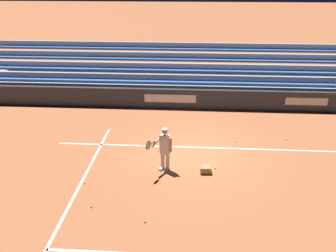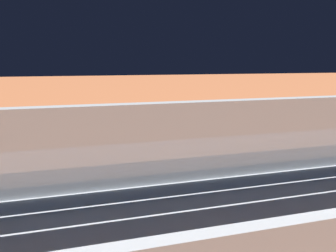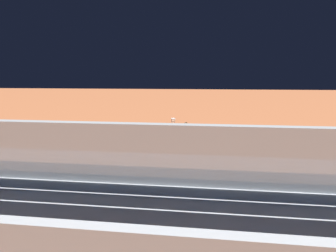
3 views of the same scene
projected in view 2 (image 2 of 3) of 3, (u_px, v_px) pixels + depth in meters
ground_plane at (160, 156)px, 14.18m from camera, size 160.00×160.00×0.00m
court_baseline_white at (164, 159)px, 13.71m from camera, size 12.00×0.10×0.01m
court_sideline_white at (214, 131)px, 19.24m from camera, size 0.10×12.00×0.01m
court_service_line_white at (125, 131)px, 19.30m from camera, size 8.22×0.10×0.01m
back_wall_sponsor_board at (223, 180)px, 9.48m from camera, size 26.37×0.25×1.10m
bleacher_stand at (278, 203)px, 7.37m from camera, size 25.05×3.20×3.40m
tennis_player at (178, 125)px, 15.67m from camera, size 0.89×0.89×1.71m
ball_box_cardboard at (140, 145)px, 15.39m from camera, size 0.41×0.32×0.26m
tennis_ball_far_right at (203, 132)px, 18.72m from camera, size 0.07×0.07×0.07m
tennis_ball_toward_net at (132, 150)px, 15.02m from camera, size 0.07×0.07×0.07m
tennis_ball_near_player at (119, 168)px, 12.56m from camera, size 0.07×0.07×0.07m
tennis_ball_by_box at (44, 177)px, 11.50m from camera, size 0.07×0.07×0.07m
tennis_ball_midcourt at (226, 136)px, 17.74m from camera, size 0.07×0.07×0.07m
tennis_ball_on_baseline at (224, 154)px, 14.45m from camera, size 0.07×0.07×0.07m
tennis_ball_stray_back at (215, 153)px, 14.57m from camera, size 0.07×0.07×0.07m
tennis_ball_far_left at (163, 133)px, 18.67m from camera, size 0.07×0.07×0.07m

